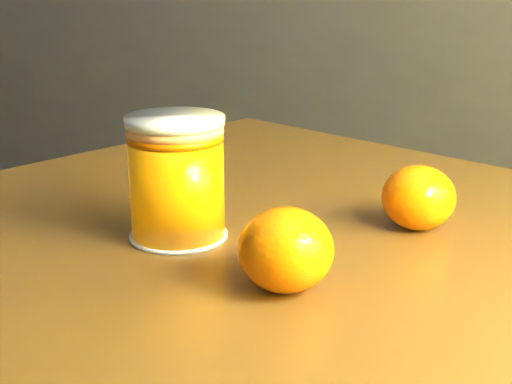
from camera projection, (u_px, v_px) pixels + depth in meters
The scene contains 5 objects.
kitchen_counter at pixel (355, 138), 2.24m from camera, with size 3.15×0.60×0.90m, color #46474B.
table at pixel (368, 342), 0.66m from camera, with size 1.05×0.81×0.73m.
juice_glass at pixel (177, 179), 0.65m from camera, with size 0.09×0.09×0.11m.
orange_front at pixel (286, 250), 0.55m from camera, with size 0.07×0.07×0.07m, color orange.
orange_back at pixel (419, 197), 0.68m from camera, with size 0.07×0.07×0.06m, color orange.
Camera 1 is at (1.01, -0.51, 0.96)m, focal length 50.00 mm.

